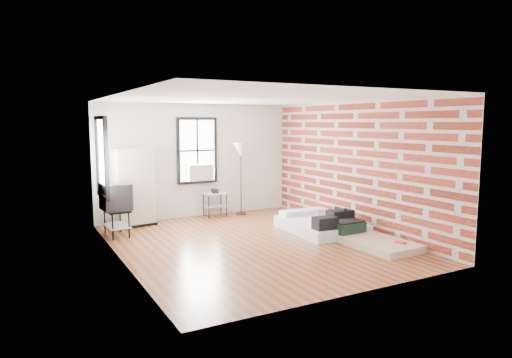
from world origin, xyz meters
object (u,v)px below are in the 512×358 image
mattress_main (321,224)px  tv_stand (116,198)px  mattress_bare (367,238)px  side_table (215,198)px  wardrobe (134,187)px  floor_lamp (241,153)px

mattress_main → tv_stand: tv_stand is taller
mattress_bare → tv_stand: size_ratio=1.63×
mattress_bare → side_table: (-1.56, 3.80, 0.36)m
wardrobe → floor_lamp: size_ratio=0.96×
wardrobe → floor_lamp: 2.81m
mattress_bare → wardrobe: size_ratio=1.02×
side_table → tv_stand: size_ratio=0.64×
mattress_bare → floor_lamp: size_ratio=0.98×
mattress_main → tv_stand: bearing=159.4°
mattress_bare → wardrobe: 5.23m
wardrobe → side_table: size_ratio=2.52×
floor_lamp → tv_stand: size_ratio=1.67×
side_table → wardrobe: bearing=-178.0°
floor_lamp → tv_stand: 3.46m
wardrobe → mattress_main: bearing=-44.2°
side_table → mattress_bare: bearing=-67.7°
side_table → floor_lamp: 1.31m
mattress_main → tv_stand: size_ratio=1.70×
mattress_main → wardrobe: wardrobe is taller
tv_stand → mattress_bare: bearing=-38.7°
mattress_main → floor_lamp: size_ratio=1.02×
tv_stand → side_table: bearing=15.2°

